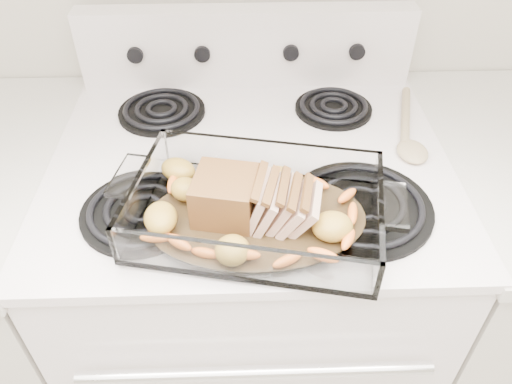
{
  "coord_description": "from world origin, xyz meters",
  "views": [
    {
      "loc": [
        -0.01,
        0.87,
        1.53
      ],
      "look_at": [
        0.01,
        1.48,
        0.99
      ],
      "focal_mm": 35.0,
      "sensor_mm": 36.0,
      "label": 1
    }
  ],
  "objects_px": {
    "counter_right": "(503,292)",
    "electric_range": "(251,295)",
    "pork_roast": "(244,201)",
    "baking_dish": "(256,213)"
  },
  "relations": [
    {
      "from": "counter_right",
      "to": "electric_range",
      "type": "bearing_deg",
      "value": 179.9
    },
    {
      "from": "counter_right",
      "to": "pork_roast",
      "type": "distance_m",
      "value": 0.88
    },
    {
      "from": "baking_dish",
      "to": "pork_roast",
      "type": "relative_size",
      "value": 1.94
    },
    {
      "from": "electric_range",
      "to": "baking_dish",
      "type": "relative_size",
      "value": 2.82
    },
    {
      "from": "electric_range",
      "to": "baking_dish",
      "type": "bearing_deg",
      "value": -88.03
    },
    {
      "from": "baking_dish",
      "to": "pork_roast",
      "type": "distance_m",
      "value": 0.03
    },
    {
      "from": "electric_range",
      "to": "baking_dish",
      "type": "xyz_separation_m",
      "value": [
        0.01,
        -0.2,
        0.48
      ]
    },
    {
      "from": "electric_range",
      "to": "pork_roast",
      "type": "height_order",
      "value": "electric_range"
    },
    {
      "from": "electric_range",
      "to": "counter_right",
      "type": "bearing_deg",
      "value": -0.1
    },
    {
      "from": "electric_range",
      "to": "pork_roast",
      "type": "bearing_deg",
      "value": -93.82
    }
  ]
}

